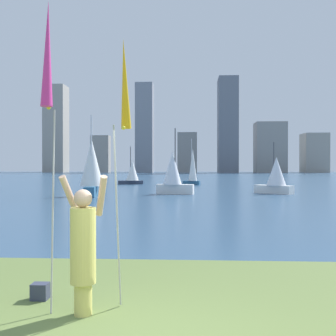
{
  "coord_description": "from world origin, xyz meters",
  "views": [
    {
      "loc": [
        0.52,
        -4.33,
        2.04
      ],
      "look_at": [
        -0.71,
        17.87,
        1.88
      ],
      "focal_mm": 44.67,
      "sensor_mm": 36.0,
      "label": 1
    }
  ],
  "objects_px": {
    "bag": "(40,291)",
    "sailboat_3": "(173,173)",
    "sailboat_0": "(132,172)",
    "sailboat_7": "(92,167)",
    "person": "(83,246)",
    "kite_flag_left": "(48,60)",
    "kite_flag_right": "(125,90)",
    "sailboat_5": "(276,176)",
    "sailboat_2": "(193,167)"
  },
  "relations": [
    {
      "from": "kite_flag_left",
      "to": "sailboat_5",
      "type": "bearing_deg",
      "value": 72.07
    },
    {
      "from": "sailboat_5",
      "to": "sailboat_7",
      "type": "relative_size",
      "value": 0.69
    },
    {
      "from": "kite_flag_right",
      "to": "sailboat_3",
      "type": "relative_size",
      "value": 0.85
    },
    {
      "from": "person",
      "to": "sailboat_7",
      "type": "bearing_deg",
      "value": 84.04
    },
    {
      "from": "person",
      "to": "sailboat_7",
      "type": "xyz_separation_m",
      "value": [
        -5.09,
        21.59,
        0.97
      ]
    },
    {
      "from": "person",
      "to": "kite_flag_left",
      "type": "distance_m",
      "value": 2.56
    },
    {
      "from": "bag",
      "to": "sailboat_2",
      "type": "xyz_separation_m",
      "value": [
        2.44,
        36.65,
        1.71
      ]
    },
    {
      "from": "person",
      "to": "sailboat_7",
      "type": "relative_size",
      "value": 0.36
    },
    {
      "from": "person",
      "to": "sailboat_3",
      "type": "bearing_deg",
      "value": 70.27
    },
    {
      "from": "person",
      "to": "kite_flag_left",
      "type": "bearing_deg",
      "value": 173.21
    },
    {
      "from": "sailboat_2",
      "to": "sailboat_3",
      "type": "bearing_deg",
      "value": -95.88
    },
    {
      "from": "bag",
      "to": "sailboat_3",
      "type": "bearing_deg",
      "value": 87.43
    },
    {
      "from": "kite_flag_right",
      "to": "sailboat_5",
      "type": "xyz_separation_m",
      "value": [
        7.02,
        23.66,
        -1.94
      ]
    },
    {
      "from": "sailboat_0",
      "to": "sailboat_2",
      "type": "distance_m",
      "value": 6.56
    },
    {
      "from": "sailboat_0",
      "to": "sailboat_7",
      "type": "height_order",
      "value": "sailboat_7"
    },
    {
      "from": "sailboat_2",
      "to": "sailboat_3",
      "type": "distance_m",
      "value": 13.76
    },
    {
      "from": "kite_flag_left",
      "to": "sailboat_3",
      "type": "distance_m",
      "value": 23.76
    },
    {
      "from": "kite_flag_right",
      "to": "sailboat_7",
      "type": "xyz_separation_m",
      "value": [
        -5.54,
        20.86,
        -1.29
      ]
    },
    {
      "from": "sailboat_3",
      "to": "sailboat_0",
      "type": "bearing_deg",
      "value": 108.55
    },
    {
      "from": "sailboat_0",
      "to": "kite_flag_right",
      "type": "bearing_deg",
      "value": -82.08
    },
    {
      "from": "kite_flag_right",
      "to": "sailboat_5",
      "type": "distance_m",
      "value": 24.75
    },
    {
      "from": "kite_flag_left",
      "to": "sailboat_0",
      "type": "bearing_deg",
      "value": 96.43
    },
    {
      "from": "sailboat_0",
      "to": "sailboat_7",
      "type": "xyz_separation_m",
      "value": [
        -0.29,
        -16.91,
        0.62
      ]
    },
    {
      "from": "sailboat_3",
      "to": "sailboat_5",
      "type": "height_order",
      "value": "sailboat_3"
    },
    {
      "from": "kite_flag_left",
      "to": "kite_flag_right",
      "type": "xyz_separation_m",
      "value": [
        0.91,
        0.83,
        -0.26
      ]
    },
    {
      "from": "person",
      "to": "sailboat_3",
      "type": "xyz_separation_m",
      "value": [
        0.21,
        23.57,
        0.55
      ]
    },
    {
      "from": "bag",
      "to": "sailboat_3",
      "type": "height_order",
      "value": "sailboat_3"
    },
    {
      "from": "kite_flag_right",
      "to": "sailboat_7",
      "type": "distance_m",
      "value": 21.62
    },
    {
      "from": "sailboat_0",
      "to": "sailboat_3",
      "type": "distance_m",
      "value": 15.75
    },
    {
      "from": "bag",
      "to": "sailboat_3",
      "type": "relative_size",
      "value": 0.05
    },
    {
      "from": "kite_flag_right",
      "to": "bag",
      "type": "relative_size",
      "value": 15.92
    },
    {
      "from": "kite_flag_right",
      "to": "sailboat_0",
      "type": "relative_size",
      "value": 0.98
    },
    {
      "from": "kite_flag_right",
      "to": "sailboat_3",
      "type": "bearing_deg",
      "value": 90.61
    },
    {
      "from": "kite_flag_left",
      "to": "sailboat_5",
      "type": "relative_size",
      "value": 1.17
    },
    {
      "from": "sailboat_3",
      "to": "sailboat_7",
      "type": "relative_size",
      "value": 0.87
    },
    {
      "from": "sailboat_3",
      "to": "sailboat_5",
      "type": "distance_m",
      "value": 7.31
    },
    {
      "from": "kite_flag_left",
      "to": "bag",
      "type": "bearing_deg",
      "value": 117.83
    },
    {
      "from": "kite_flag_right",
      "to": "sailboat_2",
      "type": "height_order",
      "value": "sailboat_2"
    },
    {
      "from": "kite_flag_left",
      "to": "sailboat_3",
      "type": "bearing_deg",
      "value": 88.39
    },
    {
      "from": "bag",
      "to": "sailboat_2",
      "type": "height_order",
      "value": "sailboat_2"
    },
    {
      "from": "sailboat_0",
      "to": "sailboat_5",
      "type": "xyz_separation_m",
      "value": [
        12.27,
        -14.11,
        -0.03
      ]
    },
    {
      "from": "bag",
      "to": "sailboat_3",
      "type": "xyz_separation_m",
      "value": [
        1.03,
        22.97,
        1.36
      ]
    },
    {
      "from": "sailboat_3",
      "to": "kite_flag_right",
      "type": "bearing_deg",
      "value": -89.39
    },
    {
      "from": "sailboat_2",
      "to": "sailboat_7",
      "type": "bearing_deg",
      "value": -113.19
    },
    {
      "from": "bag",
      "to": "sailboat_7",
      "type": "height_order",
      "value": "sailboat_7"
    },
    {
      "from": "person",
      "to": "sailboat_2",
      "type": "bearing_deg",
      "value": 68.29
    },
    {
      "from": "bag",
      "to": "sailboat_2",
      "type": "relative_size",
      "value": 0.05
    },
    {
      "from": "person",
      "to": "sailboat_7",
      "type": "height_order",
      "value": "sailboat_7"
    },
    {
      "from": "person",
      "to": "bag",
      "type": "bearing_deg",
      "value": 124.69
    },
    {
      "from": "sailboat_2",
      "to": "sailboat_7",
      "type": "relative_size",
      "value": 0.89
    }
  ]
}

